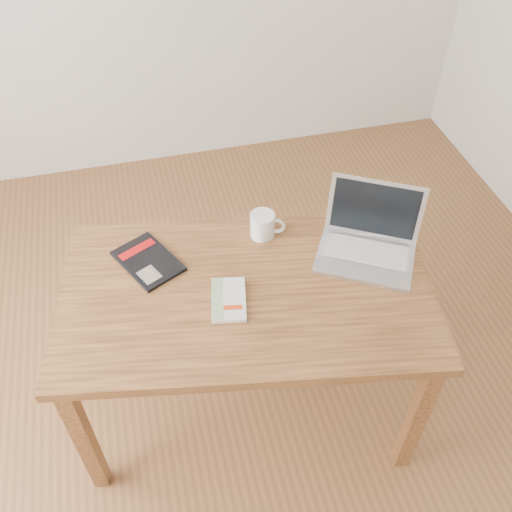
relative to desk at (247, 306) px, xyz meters
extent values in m
plane|color=brown|center=(-0.16, -0.08, -0.66)|extent=(4.00, 4.00, 0.00)
cube|color=brown|center=(0.00, 0.00, 0.07)|extent=(1.44, 0.98, 0.04)
cube|color=brown|center=(-0.65, -0.21, -0.31)|extent=(0.07, 0.07, 0.71)
cube|color=brown|center=(0.54, -0.42, -0.31)|extent=(0.07, 0.07, 0.71)
cube|color=brown|center=(-0.54, 0.42, -0.31)|extent=(0.07, 0.07, 0.71)
cube|color=brown|center=(0.65, 0.21, -0.31)|extent=(0.07, 0.07, 0.71)
cube|color=beige|center=(-0.07, -0.03, 0.10)|extent=(0.15, 0.21, 0.01)
cube|color=white|center=(-0.07, -0.03, 0.10)|extent=(0.15, 0.21, 0.02)
cube|color=#7DA170|center=(-0.11, -0.03, 0.11)|extent=(0.08, 0.19, 0.00)
cube|color=red|center=(-0.07, -0.08, 0.11)|extent=(0.07, 0.03, 0.00)
cube|color=black|center=(-0.32, 0.22, 0.10)|extent=(0.27, 0.31, 0.01)
cube|color=#A70C0B|center=(-0.35, 0.29, 0.10)|extent=(0.15, 0.10, 0.00)
cube|color=#7C6E5B|center=(-0.33, 0.14, 0.10)|extent=(0.09, 0.10, 0.00)
cube|color=silver|center=(0.46, 0.04, 0.10)|extent=(0.43, 0.39, 0.02)
cube|color=silver|center=(0.48, 0.06, 0.11)|extent=(0.33, 0.26, 0.00)
cube|color=#BCBCC1|center=(0.42, -0.03, 0.11)|extent=(0.12, 0.10, 0.00)
cube|color=silver|center=(0.53, 0.16, 0.22)|extent=(0.33, 0.22, 0.23)
cube|color=black|center=(0.53, 0.16, 0.22)|extent=(0.29, 0.19, 0.20)
cylinder|color=white|center=(0.13, 0.26, 0.14)|extent=(0.09, 0.09, 0.10)
cylinder|color=black|center=(0.13, 0.26, 0.19)|extent=(0.08, 0.08, 0.01)
torus|color=white|center=(0.18, 0.24, 0.14)|extent=(0.07, 0.04, 0.07)
camera|label=1|loc=(-0.29, -1.29, 1.62)|focal=40.00mm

